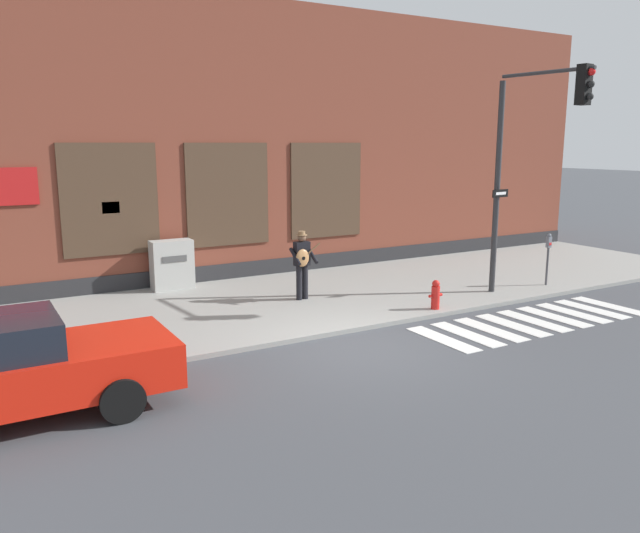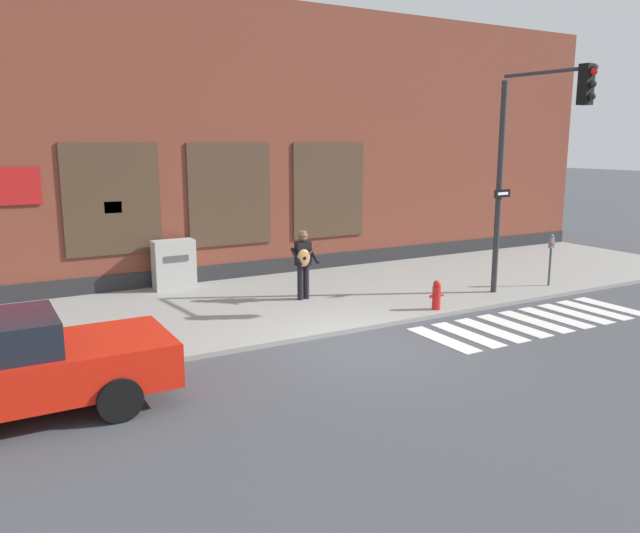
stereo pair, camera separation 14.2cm
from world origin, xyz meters
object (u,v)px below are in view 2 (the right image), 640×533
object	(u,v)px
traffic_light	(531,146)
red_car	(6,368)
parking_meter	(551,252)
busker	(303,261)
fire_hydrant	(437,295)
utility_box	(174,264)

from	to	relation	value
traffic_light	red_car	bearing A→B (deg)	-174.29
traffic_light	parking_meter	size ratio (longest dim) A/B	3.89
busker	fire_hydrant	bearing A→B (deg)	-46.16
red_car	busker	world-z (taller)	busker
parking_meter	traffic_light	bearing A→B (deg)	-158.83
busker	utility_box	distance (m)	3.73
utility_box	fire_hydrant	world-z (taller)	utility_box
fire_hydrant	traffic_light	bearing A→B (deg)	-5.40
busker	utility_box	world-z (taller)	busker
utility_box	fire_hydrant	bearing A→B (deg)	-47.35
busker	traffic_light	bearing A→B (deg)	-28.37
utility_box	fire_hydrant	xyz separation A→B (m)	(4.76, -5.17, -0.32)
traffic_light	busker	bearing A→B (deg)	151.63
busker	parking_meter	xyz separation A→B (m)	(6.64, -1.94, -0.04)
traffic_light	fire_hydrant	distance (m)	4.31
red_car	parking_meter	world-z (taller)	parking_meter
red_car	fire_hydrant	world-z (taller)	red_car
red_car	fire_hydrant	xyz separation A→B (m)	(9.17, 1.42, -0.32)
traffic_light	utility_box	world-z (taller)	traffic_light
traffic_light	parking_meter	bearing A→B (deg)	21.17
busker	traffic_light	xyz separation A→B (m)	(4.87, -2.63, 2.81)
utility_box	busker	bearing A→B (deg)	-48.41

